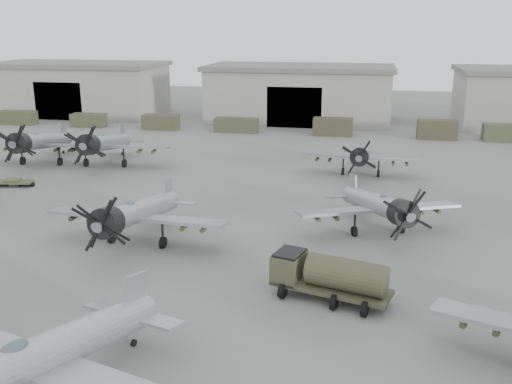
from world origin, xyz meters
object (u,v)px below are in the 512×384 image
at_px(aircraft_far_1, 361,155).
at_px(aircraft_mid_1, 135,214).
at_px(aircraft_mid_2, 380,206).
at_px(aircraft_extra_478, 39,142).
at_px(fuel_tanker, 330,275).
at_px(aircraft_far_0, 103,144).
at_px(aircraft_near_1, 31,362).

bearing_deg(aircraft_far_1, aircraft_mid_1, -121.29).
distance_m(aircraft_mid_2, aircraft_extra_478, 38.93).
bearing_deg(aircraft_mid_1, fuel_tanker, -18.68).
relative_size(aircraft_far_1, fuel_tanker, 1.69).
bearing_deg(aircraft_far_0, aircraft_mid_2, -34.27).
distance_m(aircraft_near_1, aircraft_far_1, 41.67).
relative_size(aircraft_far_0, aircraft_extra_478, 1.00).
distance_m(aircraft_near_1, aircraft_mid_1, 18.04).
bearing_deg(aircraft_far_1, aircraft_near_1, -103.74).
height_order(aircraft_mid_1, aircraft_extra_478, aircraft_extra_478).
xyz_separation_m(aircraft_mid_1, aircraft_mid_2, (16.49, 5.40, -0.13)).
xyz_separation_m(aircraft_mid_2, aircraft_far_0, (-28.74, 15.52, 0.36)).
bearing_deg(aircraft_extra_478, aircraft_far_0, -1.25).
distance_m(aircraft_mid_1, aircraft_far_0, 24.24).
distance_m(aircraft_mid_1, aircraft_mid_2, 17.35).
height_order(aircraft_near_1, aircraft_far_1, aircraft_near_1).
bearing_deg(aircraft_near_1, aircraft_extra_478, 136.95).
relative_size(aircraft_near_1, aircraft_far_0, 0.97).
distance_m(aircraft_far_1, aircraft_extra_478, 34.39).
height_order(aircraft_mid_1, aircraft_far_0, aircraft_far_0).
bearing_deg(aircraft_far_0, aircraft_mid_1, -65.53).
relative_size(aircraft_extra_478, fuel_tanker, 2.04).
distance_m(aircraft_mid_2, aircraft_far_1, 16.96).
bearing_deg(aircraft_near_1, aircraft_far_0, 127.98).
height_order(aircraft_mid_2, aircraft_far_1, aircraft_mid_2).
xyz_separation_m(aircraft_mid_2, aircraft_far_1, (-1.62, 16.89, -0.07)).
bearing_deg(aircraft_mid_1, aircraft_far_1, 59.43).
xyz_separation_m(aircraft_near_1, aircraft_mid_2, (13.21, 23.14, -0.30)).
bearing_deg(aircraft_far_0, aircraft_extra_478, 178.75).
relative_size(aircraft_near_1, aircraft_mid_1, 1.07).
bearing_deg(aircraft_near_1, aircraft_mid_1, 116.56).
bearing_deg(fuel_tanker, aircraft_far_1, 103.35).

